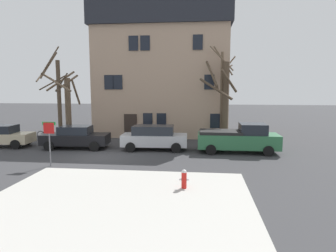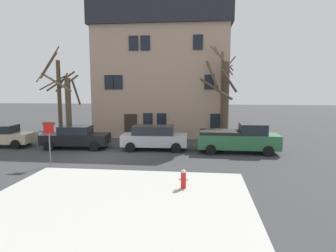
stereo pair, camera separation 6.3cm
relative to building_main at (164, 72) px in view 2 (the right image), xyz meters
name	(u,v)px [view 2 (the right image)]	position (x,y,z in m)	size (l,w,h in m)	color
ground_plane	(100,157)	(-2.69, -11.25, -5.84)	(120.00, 120.00, 0.00)	#38383A
sidewalk_slab	(118,201)	(0.56, -18.50, -5.78)	(10.18, 8.07, 0.12)	#B7B5AD
building_main	(164,72)	(0.00, 0.00, 0.00)	(12.24, 8.70, 11.53)	tan
tree_bare_near	(58,95)	(-8.28, -5.29, -2.08)	(2.27, 3.06, 7.85)	#4C3D2D
tree_bare_mid	(68,103)	(-7.99, -4.14, -2.83)	(3.06, 3.73, 5.87)	brown
tree_bare_far	(222,92)	(5.26, -3.97, -1.85)	(2.42, 2.35, 7.62)	brown
tree_bare_end	(224,99)	(5.36, -5.20, -2.40)	(2.96, 2.85, 6.48)	#4C3D2D
car_beige_sedan	(2,136)	(-11.02, -8.82, -5.04)	(4.53, 2.15, 1.61)	#C6B793
car_black_sedan	(76,137)	(-5.31, -8.81, -5.02)	(4.79, 2.31, 1.63)	black
car_silver_wagon	(154,137)	(0.37, -8.67, -4.95)	(4.63, 2.17, 1.72)	#B7BABF
pickup_truck_green	(239,139)	(6.16, -8.89, -4.89)	(5.34, 2.20, 1.97)	#2D6B42
fire_hydrant	(183,179)	(2.96, -16.92, -5.30)	(0.42, 0.22, 0.81)	red
street_sign_pole	(49,135)	(-4.67, -13.73, -4.09)	(0.76, 0.07, 2.49)	slate
bicycle_leaning	(47,135)	(-9.37, -5.45, -5.48)	(1.75, 0.19, 1.03)	black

